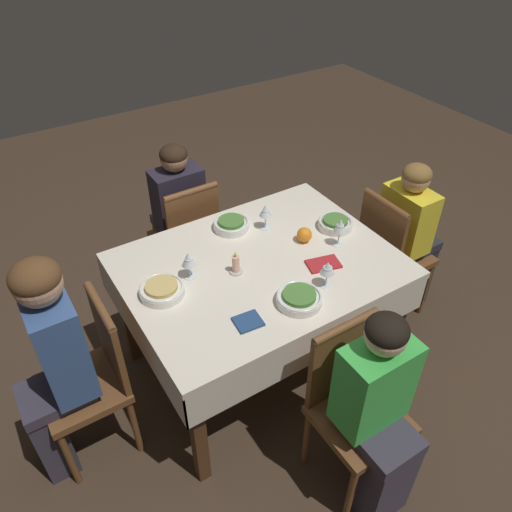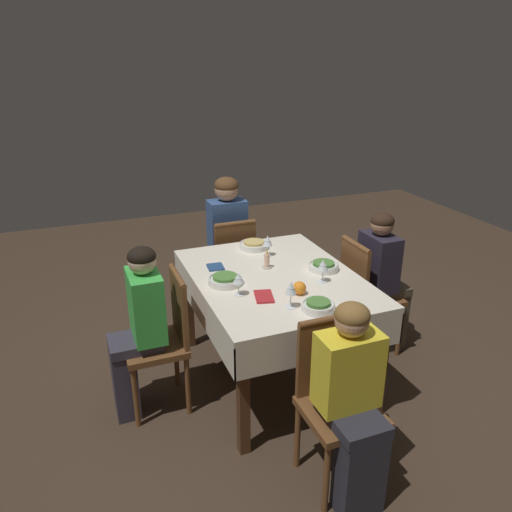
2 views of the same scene
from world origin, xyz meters
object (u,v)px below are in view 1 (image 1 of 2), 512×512
object	(u,v)px
chair_west	(389,252)
person_child_dark	(176,212)
chair_east	(94,374)
napkin_spare_side	(248,322)
candle_centerpiece	(236,265)
chair_north	(352,401)
wine_glass_south	(266,211)
wine_glass_north	(328,269)
orange_fruit	(304,235)
bowl_north	(300,298)
chair_south	(188,236)
wine_glass_east	(189,260)
dining_table	(259,277)
bowl_south	(231,224)
bowl_east	(162,289)
person_adult_denim	(52,361)
napkin_red_folded	(323,264)
person_child_green	(380,413)
bowl_west	(335,223)
wine_glass_west	(340,226)
person_child_yellow	(410,233)

from	to	relation	value
chair_west	person_child_dark	xyz separation A→B (m)	(0.96, -0.94, 0.10)
chair_east	napkin_spare_side	world-z (taller)	chair_east
candle_centerpiece	chair_north	bearing A→B (deg)	101.30
wine_glass_south	wine_glass_north	xyz separation A→B (m)	(0.01, 0.55, -0.00)
orange_fruit	bowl_north	bearing A→B (deg)	51.05
chair_south	wine_glass_east	bearing A→B (deg)	66.55
chair_south	napkin_spare_side	bearing A→B (deg)	79.09
napkin_spare_side	dining_table	bearing A→B (deg)	-129.30
bowl_south	bowl_east	bearing A→B (deg)	28.07
person_adult_denim	napkin_red_folded	size ratio (longest dim) A/B	6.52
bowl_north	candle_centerpiece	xyz separation A→B (m)	(0.14, -0.34, 0.01)
candle_centerpiece	napkin_spare_side	distance (m)	0.35
bowl_east	candle_centerpiece	size ratio (longest dim) A/B	1.70
bowl_south	orange_fruit	bearing A→B (deg)	131.04
chair_east	person_adult_denim	distance (m)	0.23
chair_south	person_child_green	size ratio (longest dim) A/B	0.82
person_child_dark	wine_glass_east	size ratio (longest dim) A/B	7.16
chair_west	wine_glass_east	xyz separation A→B (m)	(1.24, -0.14, 0.38)
person_adult_denim	bowl_west	xyz separation A→B (m)	(-1.55, -0.03, 0.12)
bowl_south	orange_fruit	distance (m)	0.40
chair_west	orange_fruit	size ratio (longest dim) A/B	11.06
wine_glass_north	chair_east	bearing A→B (deg)	-16.30
chair_west	wine_glass_west	bearing A→B (deg)	94.91
person_child_green	napkin_spare_side	size ratio (longest dim) A/B	8.58
dining_table	chair_west	world-z (taller)	chair_west
dining_table	person_child_dark	xyz separation A→B (m)	(0.06, -0.89, -0.08)
bowl_east	napkin_spare_side	xyz separation A→B (m)	(-0.24, 0.37, -0.02)
chair_east	person_child_green	bearing A→B (deg)	45.55
chair_south	orange_fruit	xyz separation A→B (m)	(-0.35, 0.71, 0.31)
wine_glass_north	candle_centerpiece	xyz separation A→B (m)	(0.31, -0.31, -0.06)
person_child_yellow	wine_glass_north	xyz separation A→B (m)	(0.87, 0.26, 0.29)
chair_east	candle_centerpiece	size ratio (longest dim) A/B	7.20
chair_west	wine_glass_north	distance (m)	0.85
person_child_dark	orange_fruit	world-z (taller)	person_child_dark
bowl_east	bowl_north	distance (m)	0.64
chair_south	person_child_dark	world-z (taller)	person_child_dark
chair_west	napkin_spare_side	bearing A→B (deg)	103.02
chair_east	person_child_green	size ratio (longest dim) A/B	0.82
chair_south	person_child_green	bearing A→B (deg)	92.49
dining_table	wine_glass_east	xyz separation A→B (m)	(0.34, -0.09, 0.20)
chair_south	bowl_north	world-z (taller)	chair_south
bowl_north	person_child_dark	bearing A→B (deg)	-87.15
person_child_yellow	napkin_red_folded	size ratio (longest dim) A/B	5.75
bowl_east	bowl_west	bearing A→B (deg)	179.43
wine_glass_west	napkin_red_folded	distance (m)	0.22
chair_west	napkin_red_folded	size ratio (longest dim) A/B	4.85
wine_glass_west	wine_glass_south	world-z (taller)	wine_glass_west
bowl_east	wine_glass_south	xyz separation A→B (m)	(-0.69, -0.19, 0.08)
chair_west	person_child_dark	world-z (taller)	person_child_dark
bowl_north	person_child_yellow	bearing A→B (deg)	-164.80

